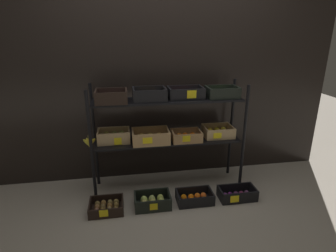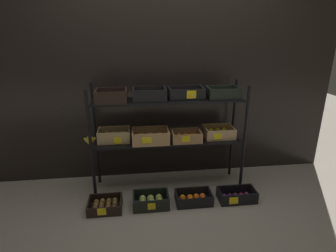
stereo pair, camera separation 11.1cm
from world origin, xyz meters
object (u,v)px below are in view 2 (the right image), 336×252
(crate_ground_tangerine, at_px, (193,199))
(crate_ground_kiwi, at_px, (105,205))
(display_rack, at_px, (166,120))
(crate_ground_plum, at_px, (237,196))
(crate_ground_pear, at_px, (151,201))

(crate_ground_tangerine, bearing_deg, crate_ground_kiwi, -179.58)
(display_rack, relative_size, crate_ground_plum, 4.40)
(crate_ground_plum, bearing_deg, crate_ground_kiwi, 179.64)
(crate_ground_kiwi, bearing_deg, crate_ground_tangerine, 0.42)
(crate_ground_tangerine, bearing_deg, crate_ground_pear, -179.10)
(crate_ground_pear, xyz_separation_m, crate_ground_plum, (0.88, -0.01, -0.01))
(crate_ground_kiwi, distance_m, crate_ground_tangerine, 0.88)
(crate_ground_tangerine, bearing_deg, display_rack, 124.57)
(crate_ground_kiwi, relative_size, crate_ground_pear, 0.92)
(crate_ground_kiwi, distance_m, crate_ground_plum, 1.32)
(crate_ground_kiwi, xyz_separation_m, crate_ground_plum, (1.32, -0.01, 0.00))
(crate_ground_kiwi, xyz_separation_m, crate_ground_tangerine, (0.88, 0.01, 0.00))
(display_rack, xyz_separation_m, crate_ground_tangerine, (0.24, -0.34, -0.74))
(crate_ground_pear, height_order, crate_ground_tangerine, crate_ground_pear)
(crate_ground_tangerine, xyz_separation_m, crate_ground_plum, (0.45, -0.01, 0.00))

